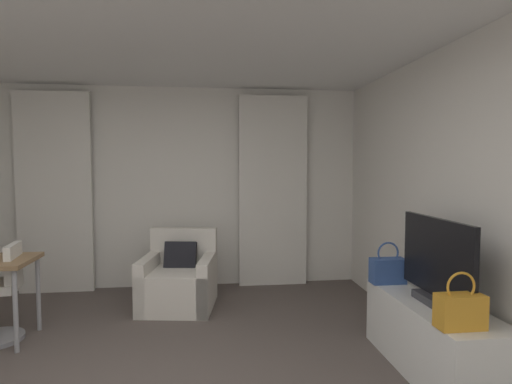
{
  "coord_description": "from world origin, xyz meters",
  "views": [
    {
      "loc": [
        0.49,
        -2.55,
        1.59
      ],
      "look_at": [
        0.97,
        1.41,
        1.34
      ],
      "focal_mm": 29.4,
      "sensor_mm": 36.0,
      "label": 1
    }
  ],
  "objects_px": {
    "handbag_secondary": "(460,310)",
    "armchair": "(179,281)",
    "tv_console": "(433,337)",
    "tv_flatscreen": "(436,264)",
    "handbag_primary": "(388,270)"
  },
  "relations": [
    {
      "from": "tv_console",
      "to": "handbag_secondary",
      "type": "height_order",
      "value": "handbag_secondary"
    },
    {
      "from": "tv_console",
      "to": "handbag_secondary",
      "type": "xyz_separation_m",
      "value": [
        -0.11,
        -0.51,
        0.4
      ]
    },
    {
      "from": "armchair",
      "to": "handbag_secondary",
      "type": "xyz_separation_m",
      "value": [
        1.91,
        -2.28,
        0.38
      ]
    },
    {
      "from": "armchair",
      "to": "handbag_primary",
      "type": "xyz_separation_m",
      "value": [
        1.9,
        -1.24,
        0.38
      ]
    },
    {
      "from": "tv_console",
      "to": "handbag_secondary",
      "type": "distance_m",
      "value": 0.65
    },
    {
      "from": "handbag_primary",
      "to": "handbag_secondary",
      "type": "relative_size",
      "value": 1.0
    },
    {
      "from": "armchair",
      "to": "handbag_secondary",
      "type": "relative_size",
      "value": 2.5
    },
    {
      "from": "tv_flatscreen",
      "to": "handbag_secondary",
      "type": "height_order",
      "value": "tv_flatscreen"
    },
    {
      "from": "tv_flatscreen",
      "to": "handbag_primary",
      "type": "bearing_deg",
      "value": 102.73
    },
    {
      "from": "handbag_secondary",
      "to": "armchair",
      "type": "bearing_deg",
      "value": 130.04
    },
    {
      "from": "tv_flatscreen",
      "to": "tv_console",
      "type": "bearing_deg",
      "value": 90.0
    },
    {
      "from": "tv_flatscreen",
      "to": "armchair",
      "type": "bearing_deg",
      "value": 138.42
    },
    {
      "from": "handbag_secondary",
      "to": "tv_flatscreen",
      "type": "bearing_deg",
      "value": 76.82
    },
    {
      "from": "armchair",
      "to": "tv_console",
      "type": "xyz_separation_m",
      "value": [
        2.03,
        -1.77,
        -0.01
      ]
    },
    {
      "from": "armchair",
      "to": "handbag_secondary",
      "type": "distance_m",
      "value": 3.0
    }
  ]
}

